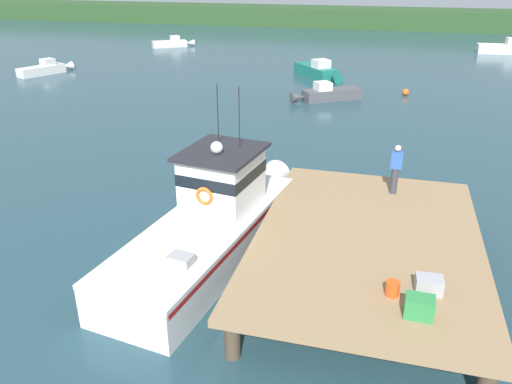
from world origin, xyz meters
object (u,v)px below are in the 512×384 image
Objects in this scene: crate_single_by_cleat at (419,307)px; deckhand_by_the_boat at (396,168)px; moored_boat_far_right at (327,94)px; moored_boat_mid_harbor at (172,43)px; moored_boat_far_left at (507,48)px; moored_boat_off_the_point at (318,71)px; crate_stack_mid_dock at (429,284)px; bait_bucket at (392,288)px; mooring_buoy_outer at (406,92)px; main_fishing_boat at (214,220)px; moored_boat_near_channel at (45,69)px.

deckhand_by_the_boat is (-0.66, 6.35, 0.62)m from crate_single_by_cleat.
moored_boat_far_right reaches higher than moored_boat_mid_harbor.
deckhand_by_the_boat reaches higher than moored_boat_far_right.
deckhand_by_the_boat is 0.28× the size of moored_boat_far_left.
crate_single_by_cleat reaches higher than moored_boat_mid_harbor.
deckhand_by_the_boat reaches higher than moored_boat_off_the_point.
moored_boat_far_left reaches higher than moored_boat_mid_harbor.
moored_boat_off_the_point is 1.12× the size of moored_boat_far_right.
moored_boat_far_right is at bearing -122.07° from moored_boat_far_left.
crate_stack_mid_dock is 0.87m from bait_bucket.
moored_boat_off_the_point reaches higher than mooring_buoy_outer.
crate_single_by_cleat reaches higher than bait_bucket.
crate_single_by_cleat is 0.12× the size of moored_boat_off_the_point.
bait_bucket is 0.21× the size of deckhand_by_the_boat.
moored_boat_mid_harbor is at bearing 119.61° from bait_bucket.
main_fishing_boat is 2.03× the size of moored_boat_off_the_point.
moored_boat_far_right is at bearing -151.99° from mooring_buoy_outer.
crate_stack_mid_dock is 22.51m from moored_boat_far_right.
deckhand_by_the_boat reaches higher than moored_boat_near_channel.
main_fishing_boat is 44.87m from moored_boat_far_left.
moored_boat_off_the_point is at bearing 146.16° from mooring_buoy_outer.
moored_boat_off_the_point is (20.96, 4.30, 0.09)m from moored_boat_near_channel.
deckhand_by_the_boat is 19.19m from mooring_buoy_outer.
deckhand_by_the_boat reaches higher than moored_boat_far_left.
moored_boat_far_left is at bearing 78.55° from crate_stack_mid_dock.
moored_boat_far_right is at bearing 103.46° from crate_stack_mid_dock.
bait_bucket reaches higher than moored_boat_far_left.
moored_boat_near_channel is at bearing 173.33° from moored_boat_far_right.
moored_boat_mid_harbor is (-17.02, 11.49, -0.09)m from moored_boat_off_the_point.
bait_bucket is at bearing -88.99° from deckhand_by_the_boat.
moored_boat_near_channel is 22.75m from moored_boat_far_right.
mooring_buoy_outer is at bearing 90.30° from crate_single_by_cleat.
crate_stack_mid_dock is 29.64m from moored_boat_off_the_point.
moored_boat_off_the_point reaches higher than moored_boat_far_right.
bait_bucket is at bearing 131.33° from crate_single_by_cleat.
crate_stack_mid_dock reaches higher than bait_bucket.
crate_stack_mid_dock reaches higher than moored_boat_near_channel.
moored_boat_near_channel is at bearing -104.00° from moored_boat_mid_harbor.
main_fishing_boat is 26.42m from moored_boat_off_the_point.
deckhand_by_the_boat is at bearing -91.56° from mooring_buoy_outer.
crate_single_by_cleat is at bearing -30.57° from main_fishing_boat.
moored_boat_off_the_point is at bearing 102.54° from crate_single_by_cleat.
crate_single_by_cleat reaches higher than moored_boat_off_the_point.
moored_boat_near_channel is 10.03× the size of mooring_buoy_outer.
moored_boat_off_the_point is (-0.87, 26.40, -0.53)m from main_fishing_boat.
deckhand_by_the_boat is 0.36× the size of moored_boat_near_channel.
bait_bucket is 0.07× the size of moored_boat_off_the_point.
crate_stack_mid_dock is at bearing 76.38° from crate_single_by_cleat.
crate_single_by_cleat is 0.84m from bait_bucket.
moored_boat_far_right is 9.80× the size of mooring_buoy_outer.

